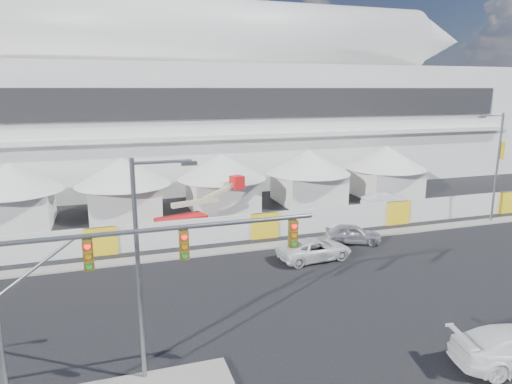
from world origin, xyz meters
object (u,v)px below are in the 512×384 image
object	(u,v)px
lot_car_a	(385,200)
pickup_curb	(315,249)
streetlight_curb	(496,160)
boom_lift	(191,218)
traffic_mast	(75,305)
streetlight_median	(144,256)
sedan_silver	(353,234)

from	to	relation	value
lot_car_a	pickup_curb	bearing A→B (deg)	135.03
streetlight_curb	pickup_curb	bearing A→B (deg)	-169.52
pickup_curb	boom_lift	size ratio (longest dim) A/B	0.63
traffic_mast	boom_lift	world-z (taller)	traffic_mast
streetlight_median	boom_lift	xyz separation A→B (m)	(4.99, 18.99, -4.11)
lot_car_a	streetlight_curb	bearing A→B (deg)	-135.39
pickup_curb	boom_lift	world-z (taller)	boom_lift
lot_car_a	boom_lift	bearing A→B (deg)	99.04
pickup_curb	lot_car_a	bearing A→B (deg)	-55.35
pickup_curb	streetlight_median	world-z (taller)	streetlight_median
pickup_curb	streetlight_median	size ratio (longest dim) A/B	0.59
lot_car_a	boom_lift	distance (m)	19.31
pickup_curb	boom_lift	xyz separation A→B (m)	(-6.85, 9.06, 0.36)
sedan_silver	streetlight_curb	world-z (taller)	streetlight_curb
streetlight_curb	lot_car_a	bearing A→B (deg)	129.58
lot_car_a	streetlight_median	distance (m)	31.95
traffic_mast	streetlight_curb	bearing A→B (deg)	24.75
sedan_silver	streetlight_median	bearing A→B (deg)	151.93
lot_car_a	streetlight_curb	world-z (taller)	streetlight_curb
streetlight_median	streetlight_curb	bearing A→B (deg)	23.87
lot_car_a	streetlight_median	bearing A→B (deg)	135.02
traffic_mast	streetlight_median	size ratio (longest dim) A/B	1.28
boom_lift	streetlight_median	bearing A→B (deg)	-120.81
pickup_curb	streetlight_median	xyz separation A→B (m)	(-11.84, -9.93, 4.48)
sedan_silver	lot_car_a	world-z (taller)	lot_car_a
sedan_silver	boom_lift	bearing A→B (deg)	82.96
sedan_silver	boom_lift	size ratio (longest dim) A/B	0.51
sedan_silver	traffic_mast	world-z (taller)	traffic_mast
pickup_curb	streetlight_curb	world-z (taller)	streetlight_curb
sedan_silver	pickup_curb	distance (m)	4.73
sedan_silver	streetlight_median	xyz separation A→B (m)	(-16.02, -12.13, 4.48)
sedan_silver	boom_lift	world-z (taller)	boom_lift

